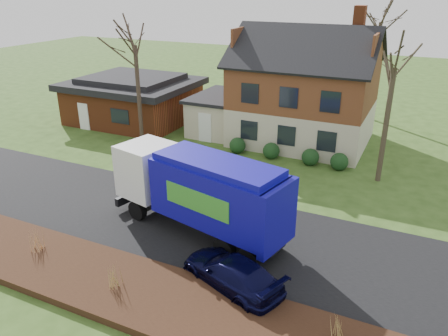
% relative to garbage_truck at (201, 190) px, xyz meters
% --- Properties ---
extents(ground, '(120.00, 120.00, 0.00)m').
position_rel_garbage_truck_xyz_m(ground, '(-1.45, 0.42, -2.19)').
color(ground, '#2E4918').
rests_on(ground, ground).
extents(road, '(80.00, 7.00, 0.02)m').
position_rel_garbage_truck_xyz_m(road, '(-1.45, 0.42, -2.18)').
color(road, black).
rests_on(road, ground).
extents(mulch_verge, '(80.00, 3.50, 0.30)m').
position_rel_garbage_truck_xyz_m(mulch_verge, '(-1.45, -4.88, -2.04)').
color(mulch_verge, black).
rests_on(mulch_verge, ground).
extents(main_house, '(12.95, 8.95, 9.26)m').
position_rel_garbage_truck_xyz_m(main_house, '(0.04, 14.33, 1.84)').
color(main_house, beige).
rests_on(main_house, ground).
extents(ranch_house, '(9.80, 8.20, 3.70)m').
position_rel_garbage_truck_xyz_m(ranch_house, '(-13.45, 13.42, -0.38)').
color(ranch_house, brown).
rests_on(ranch_house, ground).
extents(garbage_truck, '(9.16, 4.31, 3.80)m').
position_rel_garbage_truck_xyz_m(garbage_truck, '(0.00, 0.00, 0.00)').
color(garbage_truck, black).
rests_on(garbage_truck, ground).
extents(silver_sedan, '(4.87, 3.06, 1.52)m').
position_rel_garbage_truck_xyz_m(silver_sedan, '(-4.91, 5.14, -1.43)').
color(silver_sedan, '#B6B7BE').
rests_on(silver_sedan, ground).
extents(navy_wagon, '(4.72, 3.23, 1.27)m').
position_rel_garbage_truck_xyz_m(navy_wagon, '(2.84, -2.98, -1.55)').
color(navy_wagon, black).
rests_on(navy_wagon, ground).
extents(tree_front_west, '(3.19, 3.19, 9.49)m').
position_rel_garbage_truck_xyz_m(tree_front_west, '(-9.55, 8.91, 5.63)').
color(tree_front_west, '#3D2F25').
rests_on(tree_front_west, ground).
extents(tree_front_east, '(3.33, 3.33, 9.25)m').
position_rel_garbage_truck_xyz_m(tree_front_east, '(6.55, 9.43, 5.33)').
color(tree_front_east, '#423727').
rests_on(tree_front_east, ground).
extents(tree_back, '(3.33, 3.33, 10.55)m').
position_rel_garbage_truck_xyz_m(tree_back, '(4.14, 22.26, 6.61)').
color(tree_back, '#382D21').
rests_on(tree_back, ground).
extents(grass_clump_west, '(0.39, 0.32, 1.03)m').
position_rel_garbage_truck_xyz_m(grass_clump_west, '(-5.30, -4.57, -1.37)').
color(grass_clump_west, tan).
rests_on(grass_clump_west, mulch_verge).
extents(grass_clump_mid, '(0.36, 0.30, 1.01)m').
position_rel_garbage_truck_xyz_m(grass_clump_mid, '(-0.88, -5.14, -1.38)').
color(grass_clump_mid, '#A68749').
rests_on(grass_clump_mid, mulch_verge).
extents(grass_clump_east, '(0.32, 0.27, 0.81)m').
position_rel_garbage_truck_xyz_m(grass_clump_east, '(6.97, -4.06, -1.48)').
color(grass_clump_east, '#A48648').
rests_on(grass_clump_east, mulch_verge).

